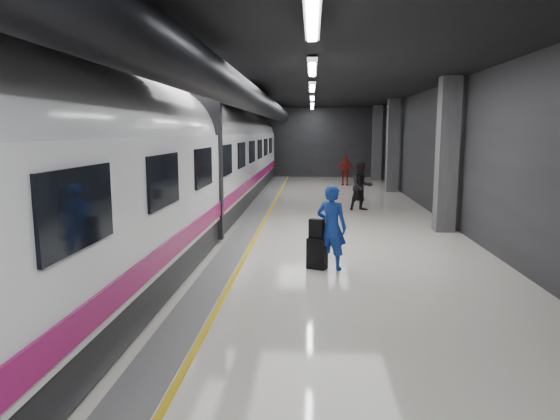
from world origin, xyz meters
name	(u,v)px	position (x,y,z in m)	size (l,w,h in m)	color
ground	(288,243)	(0.00, 0.00, 0.00)	(40.00, 40.00, 0.00)	beige
platform_hall	(280,109)	(-0.29, 0.96, 3.54)	(10.02, 40.02, 4.51)	black
train	(165,165)	(-3.25, 0.00, 2.07)	(3.05, 38.00, 4.05)	black
traveler_main	(331,227)	(1.04, -2.40, 0.91)	(0.67, 0.44, 1.83)	#1747AC
suitcase_main	(317,253)	(0.75, -2.40, 0.33)	(0.41, 0.26, 0.66)	black
shoulder_bag	(317,229)	(0.73, -2.38, 0.87)	(0.31, 0.17, 0.42)	black
traveler_far_a	(361,187)	(2.47, 5.80, 0.90)	(0.88, 0.68, 1.81)	black
traveler_far_b	(345,170)	(2.45, 14.83, 0.85)	(1.00, 0.42, 1.70)	maroon
suitcase_far	(360,195)	(2.70, 8.57, 0.22)	(0.30, 0.19, 0.44)	black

